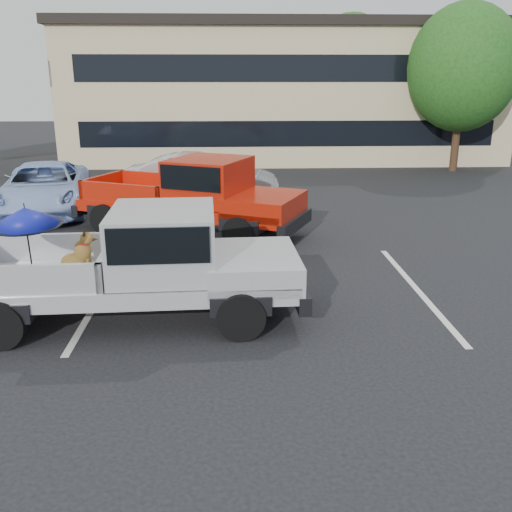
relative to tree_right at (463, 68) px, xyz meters
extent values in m
plane|color=black|center=(-9.00, -16.00, -4.21)|extent=(90.00, 90.00, 0.00)
cube|color=silver|center=(-12.00, -14.00, -4.21)|extent=(0.12, 5.00, 0.01)
cube|color=silver|center=(-6.00, -14.00, -4.21)|extent=(0.12, 5.00, 0.01)
cube|color=#CABC87|center=(-7.00, 5.00, -1.21)|extent=(20.00, 8.00, 6.00)
cube|color=black|center=(-7.00, 5.00, 1.89)|extent=(20.40, 8.40, 0.40)
cube|color=black|center=(-7.00, 1.02, -2.71)|extent=(18.00, 0.08, 1.10)
cube|color=black|center=(-7.00, 1.02, -0.01)|extent=(18.00, 0.08, 1.10)
cylinder|color=#332114|center=(0.00, 0.00, -2.84)|extent=(0.32, 0.32, 2.73)
ellipsoid|color=#164C15|center=(0.00, 0.00, 0.01)|extent=(4.46, 4.46, 5.13)
cylinder|color=#332114|center=(-3.00, 8.00, -2.78)|extent=(0.32, 0.32, 2.86)
ellipsoid|color=#164C15|center=(-3.00, 8.00, 0.21)|extent=(4.68, 4.68, 5.38)
cylinder|color=black|center=(-13.01, -16.13, -3.83)|extent=(0.77, 0.31, 0.76)
cylinder|color=black|center=(-13.09, -14.29, -3.83)|extent=(0.77, 0.31, 0.76)
cylinder|color=black|center=(-9.42, -15.99, -3.83)|extent=(0.77, 0.31, 0.76)
cylinder|color=black|center=(-9.49, -14.15, -3.83)|extent=(0.77, 0.31, 0.76)
cube|color=#B8BABF|center=(-11.20, -15.14, -3.54)|extent=(5.46, 2.14, 0.28)
cube|color=#B8BABF|center=(-9.20, -15.06, -3.33)|extent=(1.58, 1.98, 0.46)
cube|color=black|center=(-8.45, -15.03, -3.71)|extent=(0.28, 1.97, 0.30)
cube|color=#B8BABF|center=(-10.65, -15.12, -2.86)|extent=(1.72, 1.91, 1.05)
cube|color=black|center=(-10.65, -15.12, -2.66)|extent=(1.58, 2.00, 0.55)
cube|color=black|center=(-12.65, -15.20, -3.48)|extent=(2.37, 1.93, 0.10)
cube|color=#B8BABF|center=(-12.69, -14.33, -3.18)|extent=(2.30, 0.19, 0.50)
cube|color=#B8BABF|center=(-12.62, -16.07, -3.18)|extent=(2.30, 0.19, 0.50)
cube|color=#B8BABF|center=(-11.55, -15.15, -3.18)|extent=(0.17, 1.84, 0.50)
ellipsoid|color=brown|center=(-12.19, -14.84, -3.28)|extent=(0.45, 0.38, 0.29)
cylinder|color=brown|center=(-11.95, -14.90, -3.32)|extent=(0.06, 0.06, 0.22)
cylinder|color=brown|center=(-11.96, -14.76, -3.32)|extent=(0.06, 0.06, 0.22)
ellipsoid|color=brown|center=(-12.04, -14.83, -3.10)|extent=(0.29, 0.26, 0.40)
cylinder|color=red|center=(-12.02, -14.83, -2.97)|extent=(0.19, 0.19, 0.04)
sphere|color=brown|center=(-11.96, -14.83, -2.88)|extent=(0.21, 0.21, 0.21)
cone|color=black|center=(-11.84, -14.82, -2.90)|extent=(0.15, 0.11, 0.10)
cone|color=black|center=(-11.97, -14.88, -2.77)|extent=(0.07, 0.07, 0.11)
cone|color=black|center=(-11.98, -14.78, -2.77)|extent=(0.07, 0.07, 0.11)
cylinder|color=brown|center=(-12.36, -14.85, -3.37)|extent=(0.26, 0.05, 0.09)
cylinder|color=black|center=(-12.71, -15.39, -2.90)|extent=(0.02, 0.10, 1.05)
cone|color=#11189A|center=(-12.71, -15.39, -2.36)|extent=(1.10, 1.12, 0.36)
cylinder|color=black|center=(-12.71, -15.39, -2.20)|extent=(0.02, 0.02, 0.10)
cylinder|color=black|center=(-12.71, -15.39, -2.49)|extent=(1.10, 1.10, 0.09)
cylinder|color=black|center=(-12.77, -9.67, -3.81)|extent=(0.84, 0.60, 0.79)
cylinder|color=black|center=(-11.97, -7.93, -3.81)|extent=(0.84, 0.60, 0.79)
cylinder|color=black|center=(-9.35, -11.24, -3.81)|extent=(0.84, 0.60, 0.79)
cylinder|color=black|center=(-8.55, -9.49, -3.81)|extent=(0.84, 0.60, 0.79)
cube|color=#B11A09|center=(-10.61, -9.60, -3.51)|extent=(5.95, 4.16, 0.29)
cube|color=#B11A09|center=(-8.72, -10.47, -3.29)|extent=(2.26, 2.47, 0.48)
cube|color=black|center=(-8.01, -10.80, -3.69)|extent=(1.04, 1.95, 0.31)
cube|color=black|center=(-13.22, -8.41, -3.69)|extent=(1.02, 1.94, 0.29)
cube|color=#B11A09|center=(-10.09, -9.84, -2.80)|extent=(2.36, 2.46, 1.10)
cube|color=black|center=(-10.09, -9.84, -2.59)|extent=(2.27, 2.49, 0.57)
cube|color=black|center=(-11.99, -8.97, -3.45)|extent=(2.98, 2.74, 0.10)
cube|color=#B11A09|center=(-11.61, -8.15, -3.13)|extent=(2.23, 1.09, 0.52)
cube|color=#B11A09|center=(-12.37, -9.80, -3.13)|extent=(2.23, 1.09, 0.52)
cube|color=#B11A09|center=(-13.03, -8.50, -3.13)|extent=(0.89, 1.79, 0.52)
cube|color=#B11A09|center=(-10.95, -9.45, -3.13)|extent=(0.89, 1.79, 0.52)
imported|color=#A8AAB0|center=(-10.47, -6.36, -3.41)|extent=(4.98, 2.22, 1.59)
imported|color=#99B3E4|center=(-15.09, -7.06, -3.49)|extent=(3.26, 5.52, 1.44)
camera|label=1|loc=(-9.54, -24.07, -0.29)|focal=40.00mm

